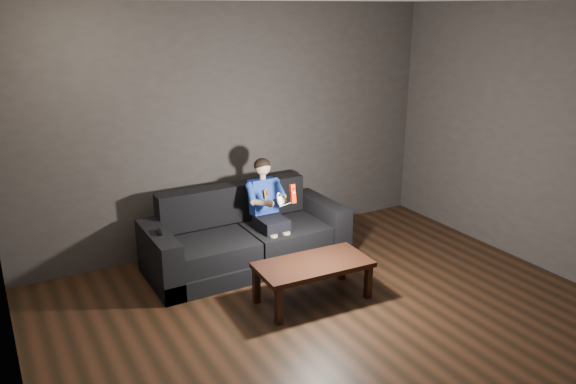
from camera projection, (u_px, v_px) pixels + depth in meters
floor at (365, 344)px, 4.61m from camera, size 5.00×5.00×0.00m
back_wall at (234, 128)px, 6.25m from camera, size 5.00×0.04×2.70m
left_wall at (2, 259)px, 3.01m from camera, size 0.04×5.00×2.70m
sofa at (245, 241)px, 5.97m from camera, size 2.10×0.91×0.81m
child at (267, 202)px, 5.91m from camera, size 0.42×0.51×1.03m
wii_remote_red at (293, 194)px, 5.55m from camera, size 0.05×0.07×0.19m
nunchuk_white at (279, 199)px, 5.50m from camera, size 0.08×0.10×0.15m
wii_remote_black at (159, 232)px, 5.37m from camera, size 0.05×0.15×0.03m
coffee_table at (313, 267)px, 5.21m from camera, size 1.09×0.58×0.39m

